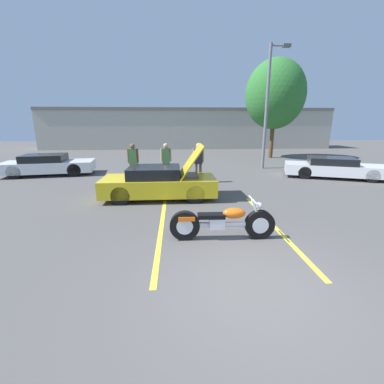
# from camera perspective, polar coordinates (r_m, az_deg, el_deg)

# --- Properties ---
(ground_plane) EXTENTS (80.00, 80.00, 0.00)m
(ground_plane) POSITION_cam_1_polar(r_m,az_deg,el_deg) (4.73, 14.43, -20.35)
(ground_plane) COLOR #514F4C
(parking_stripe_foreground) EXTENTS (0.12, 5.30, 0.01)m
(parking_stripe_foreground) POSITION_cam_1_polar(r_m,az_deg,el_deg) (6.96, -6.85, -7.97)
(parking_stripe_foreground) COLOR yellow
(parking_stripe_foreground) RESTS_ON ground
(parking_stripe_middle) EXTENTS (0.12, 5.30, 0.01)m
(parking_stripe_middle) POSITION_cam_1_polar(r_m,az_deg,el_deg) (7.43, 17.62, -7.08)
(parking_stripe_middle) COLOR yellow
(parking_stripe_middle) RESTS_ON ground
(far_building) EXTENTS (32.00, 4.20, 4.40)m
(far_building) POSITION_cam_1_polar(r_m,az_deg,el_deg) (30.41, -1.08, 14.19)
(far_building) COLOR #B2AD9E
(far_building) RESTS_ON ground
(light_pole) EXTENTS (1.21, 0.28, 7.11)m
(light_pole) POSITION_cam_1_polar(r_m,az_deg,el_deg) (16.68, 16.60, 18.55)
(light_pole) COLOR slate
(light_pole) RESTS_ON ground
(tree_background) EXTENTS (4.59, 4.59, 7.58)m
(tree_background) POSITION_cam_1_polar(r_m,az_deg,el_deg) (22.36, 17.99, 19.92)
(tree_background) COLOR brown
(tree_background) RESTS_ON ground
(motorcycle) EXTENTS (2.52, 0.70, 0.99)m
(motorcycle) POSITION_cam_1_polar(r_m,az_deg,el_deg) (6.20, 6.73, -6.74)
(motorcycle) COLOR black
(motorcycle) RESTS_ON ground
(show_car_hood_open) EXTENTS (4.15, 1.77, 1.99)m
(show_car_hood_open) POSITION_cam_1_polar(r_m,az_deg,el_deg) (9.59, -7.21, 2.08)
(show_car_hood_open) COLOR yellow
(show_car_hood_open) RESTS_ON ground
(parked_car_left_row) EXTENTS (4.82, 2.55, 1.11)m
(parked_car_left_row) POSITION_cam_1_polar(r_m,az_deg,el_deg) (16.03, -29.31, 5.29)
(parked_car_left_row) COLOR white
(parked_car_left_row) RESTS_ON ground
(parked_car_right_row) EXTENTS (5.09, 3.32, 1.04)m
(parked_car_right_row) POSITION_cam_1_polar(r_m,az_deg,el_deg) (15.14, 29.00, 4.72)
(parked_car_right_row) COLOR white
(parked_car_right_row) RESTS_ON ground
(spectator_near_motorcycle) EXTENTS (0.52, 0.24, 1.81)m
(spectator_near_motorcycle) POSITION_cam_1_polar(r_m,az_deg,el_deg) (12.53, -5.78, 7.43)
(spectator_near_motorcycle) COLOR #333338
(spectator_near_motorcycle) RESTS_ON ground
(spectator_by_show_car) EXTENTS (0.52, 0.24, 1.85)m
(spectator_by_show_car) POSITION_cam_1_polar(r_m,az_deg,el_deg) (12.01, 1.43, 7.32)
(spectator_by_show_car) COLOR brown
(spectator_by_show_car) RESTS_ON ground
(spectator_midground) EXTENTS (0.52, 0.24, 1.84)m
(spectator_midground) POSITION_cam_1_polar(r_m,az_deg,el_deg) (12.21, -12.96, 7.04)
(spectator_midground) COLOR gray
(spectator_midground) RESTS_ON ground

